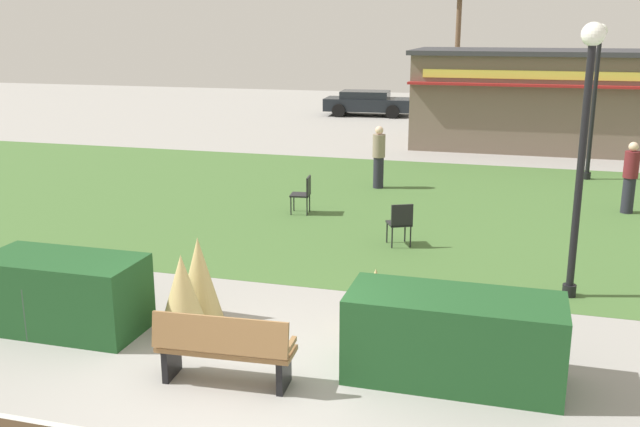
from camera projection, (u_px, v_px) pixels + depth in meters
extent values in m
plane|color=#999691|center=(243.00, 386.00, 8.76)|extent=(80.00, 80.00, 0.00)
cube|color=#446B33|center=(386.00, 205.00, 17.60)|extent=(36.00, 12.00, 0.01)
cube|color=olive|center=(226.00, 349.00, 8.76)|extent=(1.73, 0.58, 0.06)
cube|color=olive|center=(219.00, 335.00, 8.48)|extent=(1.70, 0.23, 0.44)
cube|color=black|center=(172.00, 360.00, 8.96)|extent=(0.11, 0.44, 0.45)
cube|color=black|center=(284.00, 371.00, 8.66)|extent=(0.11, 0.44, 0.45)
cube|color=olive|center=(164.00, 334.00, 8.89)|extent=(0.09, 0.44, 0.06)
cube|color=olive|center=(290.00, 346.00, 8.56)|extent=(0.09, 0.44, 0.06)
cube|color=#1E4C23|center=(64.00, 294.00, 10.29)|extent=(2.30, 1.10, 1.09)
cube|color=#1E4C23|center=(454.00, 338.00, 8.81)|extent=(2.63, 1.10, 1.10)
cone|color=tan|center=(199.00, 278.00, 10.65)|extent=(0.69, 0.69, 1.27)
cone|color=tan|center=(375.00, 300.00, 10.22)|extent=(0.78, 0.78, 0.95)
cone|color=tan|center=(183.00, 296.00, 10.04)|extent=(0.76, 0.76, 1.21)
cylinder|color=black|center=(569.00, 290.00, 11.66)|extent=(0.22, 0.22, 0.20)
cylinder|color=black|center=(580.00, 176.00, 11.17)|extent=(0.12, 0.12, 4.00)
sphere|color=white|center=(593.00, 34.00, 10.62)|extent=(0.36, 0.36, 0.36)
cylinder|color=black|center=(587.00, 176.00, 20.56)|extent=(0.22, 0.22, 0.20)
cylinder|color=black|center=(593.00, 110.00, 20.08)|extent=(0.12, 0.12, 4.00)
sphere|color=white|center=(601.00, 30.00, 19.53)|extent=(0.36, 0.36, 0.36)
cylinder|color=#2D4233|center=(36.00, 309.00, 10.13)|extent=(0.52, 0.52, 0.78)
cube|color=#6B5B4C|center=(539.00, 101.00, 25.78)|extent=(8.77, 4.32, 3.30)
cube|color=#333338|center=(543.00, 52.00, 25.34)|extent=(9.07, 4.62, 0.16)
cube|color=maroon|center=(542.00, 86.00, 23.42)|extent=(8.87, 0.36, 0.08)
cube|color=#D8CC4C|center=(543.00, 75.00, 23.49)|extent=(7.90, 0.04, 0.28)
cube|color=black|center=(300.00, 195.00, 16.72)|extent=(0.49, 0.49, 0.04)
cube|color=black|center=(309.00, 186.00, 16.64)|extent=(0.10, 0.44, 0.44)
cylinder|color=black|center=(294.00, 202.00, 16.99)|extent=(0.03, 0.03, 0.45)
cylinder|color=black|center=(291.00, 206.00, 16.62)|extent=(0.03, 0.03, 0.45)
cylinder|color=black|center=(310.00, 202.00, 16.93)|extent=(0.03, 0.03, 0.45)
cylinder|color=black|center=(307.00, 206.00, 16.57)|extent=(0.03, 0.03, 0.45)
cube|color=black|center=(399.00, 223.00, 14.30)|extent=(0.59, 0.59, 0.04)
cube|color=black|center=(402.00, 215.00, 14.05)|extent=(0.41, 0.23, 0.44)
cylinder|color=black|center=(405.00, 231.00, 14.57)|extent=(0.03, 0.03, 0.45)
cylinder|color=black|center=(387.00, 232.00, 14.50)|extent=(0.03, 0.03, 0.45)
cylinder|color=black|center=(411.00, 236.00, 14.21)|extent=(0.03, 0.03, 0.45)
cylinder|color=black|center=(392.00, 237.00, 14.14)|extent=(0.03, 0.03, 0.45)
cylinder|color=#23232D|center=(628.00, 195.00, 16.78)|extent=(0.28, 0.28, 0.85)
cylinder|color=maroon|center=(632.00, 165.00, 16.59)|extent=(0.34, 0.34, 0.62)
sphere|color=beige|center=(634.00, 147.00, 16.48)|extent=(0.22, 0.22, 0.22)
cylinder|color=#23232D|center=(378.00, 173.00, 19.38)|extent=(0.28, 0.28, 0.85)
cylinder|color=gray|center=(379.00, 146.00, 19.19)|extent=(0.34, 0.34, 0.62)
sphere|color=beige|center=(379.00, 130.00, 19.08)|extent=(0.22, 0.22, 0.22)
cube|color=black|center=(368.00, 104.00, 35.05)|extent=(4.32, 2.09, 0.60)
cube|color=black|center=(365.00, 95.00, 34.97)|extent=(2.42, 1.74, 0.44)
cylinder|color=black|center=(396.00, 108.00, 35.73)|extent=(0.65, 0.26, 0.64)
cylinder|color=black|center=(392.00, 112.00, 33.99)|extent=(0.65, 0.26, 0.64)
cylinder|color=black|center=(345.00, 106.00, 36.24)|extent=(0.65, 0.26, 0.64)
cylinder|color=black|center=(339.00, 110.00, 34.50)|extent=(0.65, 0.26, 0.64)
cylinder|color=brown|center=(457.00, 50.00, 39.26)|extent=(0.28, 0.28, 6.01)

